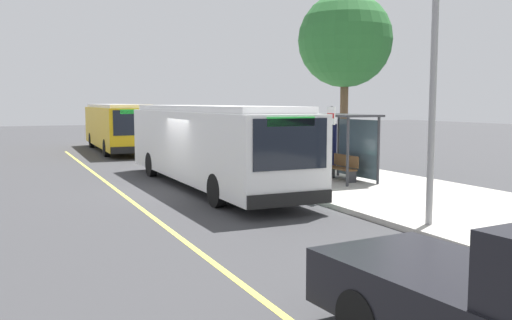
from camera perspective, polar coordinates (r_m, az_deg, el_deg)
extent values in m
plane|color=#38383A|center=(19.70, -7.16, -3.09)|extent=(120.00, 120.00, 0.00)
cube|color=#B7B2A8|center=(22.20, 7.79, -1.89)|extent=(44.00, 6.40, 0.15)
cube|color=#E0D64C|center=(19.17, -13.46, -3.45)|extent=(36.00, 0.14, 0.01)
cube|color=white|center=(20.25, -4.89, 1.59)|extent=(12.46, 2.65, 2.40)
cube|color=silver|center=(20.20, -4.92, 5.27)|extent=(11.46, 2.38, 0.20)
cube|color=black|center=(14.54, 3.58, 1.62)|extent=(0.06, 2.17, 1.34)
cube|color=black|center=(20.71, -1.54, 2.51)|extent=(10.95, 0.12, 1.06)
cube|color=#197259|center=(20.83, -1.52, -0.98)|extent=(11.82, 0.12, 0.28)
cube|color=#26D83F|center=(14.50, 3.60, 3.94)|extent=(0.04, 1.40, 0.24)
cube|color=black|center=(14.70, 3.57, -4.04)|extent=(0.10, 2.50, 0.36)
cylinder|color=black|center=(17.33, 3.14, -2.62)|extent=(1.00, 0.29, 1.00)
cylinder|color=black|center=(16.38, -4.01, -3.12)|extent=(1.00, 0.29, 1.00)
cylinder|color=black|center=(24.24, -5.34, -0.20)|extent=(1.00, 0.29, 1.00)
cylinder|color=black|center=(23.57, -10.64, -0.45)|extent=(1.00, 0.29, 1.00)
cube|color=gold|center=(36.28, -14.06, 3.33)|extent=(11.64, 2.88, 2.40)
cube|color=silver|center=(36.25, -14.11, 5.39)|extent=(10.70, 2.60, 0.20)
cube|color=black|center=(30.55, -12.39, 3.74)|extent=(0.10, 2.17, 1.34)
cube|color=black|center=(36.49, -12.06, 3.85)|extent=(10.18, 0.33, 1.06)
cube|color=black|center=(36.55, -12.02, 1.86)|extent=(10.99, 0.34, 0.28)
cube|color=#26D83F|center=(30.53, -12.41, 4.84)|extent=(0.07, 1.40, 0.24)
cube|color=black|center=(30.62, -12.32, 1.02)|extent=(0.15, 2.50, 0.36)
cylinder|color=black|center=(33.03, -11.07, 1.34)|extent=(1.01, 0.31, 1.00)
cylinder|color=black|center=(32.63, -15.04, 1.19)|extent=(1.01, 0.31, 1.00)
cylinder|color=black|center=(39.94, -13.16, 2.07)|extent=(1.01, 0.31, 1.00)
cylinder|color=black|center=(39.62, -16.45, 1.95)|extent=(1.01, 0.31, 1.00)
cylinder|color=black|center=(8.55, 20.26, -12.78)|extent=(0.78, 0.30, 0.76)
cylinder|color=black|center=(7.34, 10.73, -15.66)|extent=(0.78, 0.30, 0.76)
cylinder|color=#333338|center=(20.34, 12.39, 0.93)|extent=(0.10, 0.10, 2.40)
cylinder|color=#333338|center=(19.59, 9.35, 0.80)|extent=(0.10, 0.10, 2.40)
cylinder|color=#333338|center=(22.47, 8.41, 1.46)|extent=(0.10, 0.10, 2.40)
cylinder|color=#333338|center=(21.79, 5.54, 1.36)|extent=(0.10, 0.10, 2.40)
cube|color=#333338|center=(20.96, 8.90, 4.53)|extent=(2.90, 1.60, 0.08)
cube|color=#4C606B|center=(21.39, 10.30, 1.21)|extent=(2.47, 0.04, 2.16)
cube|color=navy|center=(22.12, 7.00, 1.29)|extent=(0.06, 1.11, 1.82)
cube|color=brown|center=(21.17, 8.62, -0.85)|extent=(1.60, 0.44, 0.06)
cube|color=brown|center=(21.27, 9.17, -0.07)|extent=(1.60, 0.05, 0.44)
cube|color=#333338|center=(21.80, 7.57, -1.24)|extent=(0.08, 0.40, 0.45)
cube|color=#333338|center=(20.60, 9.70, -1.68)|extent=(0.08, 0.40, 0.45)
cylinder|color=#333338|center=(17.77, 7.68, 0.96)|extent=(0.07, 0.07, 2.80)
cube|color=white|center=(17.70, 7.68, 4.51)|extent=(0.44, 0.03, 0.56)
cube|color=red|center=(17.69, 7.64, 4.51)|extent=(0.40, 0.01, 0.16)
cylinder|color=#282D47|center=(20.97, 6.81, -0.96)|extent=(0.14, 0.14, 0.85)
cylinder|color=#282D47|center=(20.88, 6.39, -0.98)|extent=(0.14, 0.14, 0.85)
cube|color=beige|center=(20.85, 6.62, 1.04)|extent=(0.24, 0.40, 0.62)
sphere|color=tan|center=(20.82, 6.64, 2.19)|extent=(0.22, 0.22, 0.22)
cylinder|color=brown|center=(25.48, 8.96, 3.89)|extent=(0.36, 0.36, 4.10)
sphere|color=#28662D|center=(25.61, 9.09, 12.01)|extent=(4.18, 4.18, 4.18)
cylinder|color=gray|center=(13.81, 17.62, 6.81)|extent=(0.16, 0.16, 6.40)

